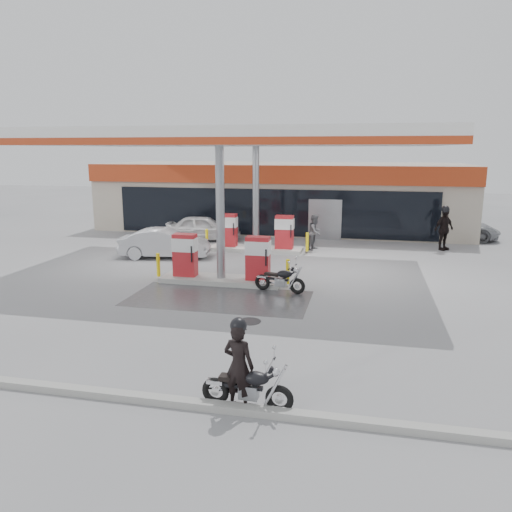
{
  "coord_description": "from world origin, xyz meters",
  "views": [
    {
      "loc": [
        5.14,
        -15.3,
        4.87
      ],
      "look_at": [
        1.46,
        1.38,
        1.2
      ],
      "focal_mm": 35.0,
      "sensor_mm": 36.0,
      "label": 1
    }
  ],
  "objects_px": {
    "biker_walking": "(444,229)",
    "sedan_white": "(204,228)",
    "biker_main": "(239,366)",
    "parked_car_left": "(186,218)",
    "hatchback_silver": "(165,243)",
    "attendant": "(315,232)",
    "parked_motorcycle": "(281,280)",
    "main_motorcycle": "(249,388)",
    "pump_island_near": "(221,264)",
    "pump_island_far": "(256,237)",
    "parked_car_right": "(455,228)"
  },
  "relations": [
    {
      "from": "attendant",
      "to": "parked_car_left",
      "type": "relative_size",
      "value": 0.39
    },
    {
      "from": "biker_main",
      "to": "biker_walking",
      "type": "xyz_separation_m",
      "value": [
        6.01,
        16.99,
        0.18
      ]
    },
    {
      "from": "pump_island_far",
      "to": "parked_car_right",
      "type": "height_order",
      "value": "pump_island_far"
    },
    {
      "from": "parked_car_left",
      "to": "biker_walking",
      "type": "height_order",
      "value": "biker_walking"
    },
    {
      "from": "pump_island_near",
      "to": "biker_walking",
      "type": "height_order",
      "value": "biker_walking"
    },
    {
      "from": "main_motorcycle",
      "to": "parked_car_left",
      "type": "bearing_deg",
      "value": 115.3
    },
    {
      "from": "biker_main",
      "to": "attendant",
      "type": "xyz_separation_m",
      "value": [
        -0.17,
        15.79,
        0.02
      ]
    },
    {
      "from": "parked_car_left",
      "to": "parked_car_right",
      "type": "height_order",
      "value": "parked_car_left"
    },
    {
      "from": "hatchback_silver",
      "to": "attendant",
      "type": "bearing_deg",
      "value": -71.99
    },
    {
      "from": "pump_island_far",
      "to": "parked_motorcycle",
      "type": "height_order",
      "value": "pump_island_far"
    },
    {
      "from": "pump_island_far",
      "to": "hatchback_silver",
      "type": "height_order",
      "value": "pump_island_far"
    },
    {
      "from": "sedan_white",
      "to": "pump_island_near",
      "type": "bearing_deg",
      "value": -165.54
    },
    {
      "from": "pump_island_far",
      "to": "attendant",
      "type": "xyz_separation_m",
      "value": [
        2.76,
        1.0,
        0.16
      ]
    },
    {
      "from": "biker_main",
      "to": "sedan_white",
      "type": "height_order",
      "value": "biker_main"
    },
    {
      "from": "pump_island_far",
      "to": "parked_car_left",
      "type": "distance_m",
      "value": 8.34
    },
    {
      "from": "main_motorcycle",
      "to": "biker_main",
      "type": "bearing_deg",
      "value": -178.95
    },
    {
      "from": "main_motorcycle",
      "to": "attendant",
      "type": "bearing_deg",
      "value": 93.4
    },
    {
      "from": "main_motorcycle",
      "to": "parked_car_left",
      "type": "relative_size",
      "value": 0.41
    },
    {
      "from": "pump_island_near",
      "to": "parked_car_left",
      "type": "height_order",
      "value": "pump_island_near"
    },
    {
      "from": "biker_main",
      "to": "pump_island_far",
      "type": "bearing_deg",
      "value": -65.86
    },
    {
      "from": "main_motorcycle",
      "to": "biker_walking",
      "type": "distance_m",
      "value": 17.98
    },
    {
      "from": "main_motorcycle",
      "to": "parked_motorcycle",
      "type": "distance_m",
      "value": 8.03
    },
    {
      "from": "main_motorcycle",
      "to": "pump_island_near",
      "type": "bearing_deg",
      "value": 111.64
    },
    {
      "from": "pump_island_far",
      "to": "main_motorcycle",
      "type": "relative_size",
      "value": 2.82
    },
    {
      "from": "parked_motorcycle",
      "to": "main_motorcycle",
      "type": "bearing_deg",
      "value": -73.75
    },
    {
      "from": "main_motorcycle",
      "to": "hatchback_silver",
      "type": "xyz_separation_m",
      "value": [
        -6.84,
        12.4,
        0.25
      ]
    },
    {
      "from": "pump_island_far",
      "to": "main_motorcycle",
      "type": "bearing_deg",
      "value": -78.09
    },
    {
      "from": "parked_car_right",
      "to": "biker_walking",
      "type": "bearing_deg",
      "value": 168.44
    },
    {
      "from": "sedan_white",
      "to": "attendant",
      "type": "height_order",
      "value": "attendant"
    },
    {
      "from": "hatchback_silver",
      "to": "biker_walking",
      "type": "distance_m",
      "value": 13.47
    },
    {
      "from": "parked_motorcycle",
      "to": "hatchback_silver",
      "type": "xyz_separation_m",
      "value": [
        -6.1,
        4.4,
        0.24
      ]
    },
    {
      "from": "sedan_white",
      "to": "parked_car_right",
      "type": "distance_m",
      "value": 13.81
    },
    {
      "from": "hatchback_silver",
      "to": "parked_motorcycle",
      "type": "bearing_deg",
      "value": -135.47
    },
    {
      "from": "pump_island_far",
      "to": "main_motorcycle",
      "type": "height_order",
      "value": "pump_island_far"
    },
    {
      "from": "biker_main",
      "to": "main_motorcycle",
      "type": "bearing_deg",
      "value": -168.12
    },
    {
      "from": "attendant",
      "to": "hatchback_silver",
      "type": "height_order",
      "value": "attendant"
    },
    {
      "from": "pump_island_far",
      "to": "parked_motorcycle",
      "type": "xyz_separation_m",
      "value": [
        2.38,
        -6.8,
        -0.29
      ]
    },
    {
      "from": "parked_motorcycle",
      "to": "sedan_white",
      "type": "xyz_separation_m",
      "value": [
        -5.77,
        9.0,
        0.26
      ]
    },
    {
      "from": "biker_main",
      "to": "parked_car_left",
      "type": "relative_size",
      "value": 0.38
    },
    {
      "from": "parked_car_left",
      "to": "biker_walking",
      "type": "bearing_deg",
      "value": -101.56
    },
    {
      "from": "hatchback_silver",
      "to": "parked_car_left",
      "type": "distance_m",
      "value": 8.65
    },
    {
      "from": "parked_motorcycle",
      "to": "pump_island_near",
      "type": "bearing_deg",
      "value": 172.25
    },
    {
      "from": "sedan_white",
      "to": "parked_car_left",
      "type": "xyz_separation_m",
      "value": [
        -2.39,
        3.8,
        -0.03
      ]
    },
    {
      "from": "main_motorcycle",
      "to": "parked_motorcycle",
      "type": "height_order",
      "value": "parked_motorcycle"
    },
    {
      "from": "biker_walking",
      "to": "sedan_white",
      "type": "bearing_deg",
      "value": 138.93
    },
    {
      "from": "parked_motorcycle",
      "to": "attendant",
      "type": "xyz_separation_m",
      "value": [
        0.39,
        7.8,
        0.45
      ]
    },
    {
      "from": "biker_main",
      "to": "pump_island_near",
      "type": "bearing_deg",
      "value": -58.63
    },
    {
      "from": "biker_main",
      "to": "attendant",
      "type": "relative_size",
      "value": 0.98
    },
    {
      "from": "hatchback_silver",
      "to": "parked_car_left",
      "type": "bearing_deg",
      "value": 4.15
    },
    {
      "from": "pump_island_far",
      "to": "sedan_white",
      "type": "xyz_separation_m",
      "value": [
        -3.4,
        2.2,
        -0.02
      ]
    }
  ]
}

